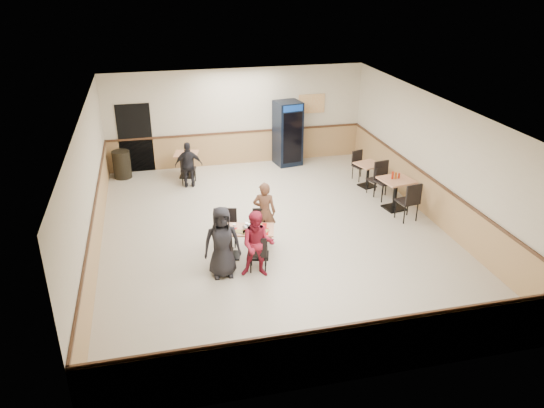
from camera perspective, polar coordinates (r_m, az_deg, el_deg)
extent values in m
plane|color=beige|center=(12.57, 0.26, -3.18)|extent=(10.00, 10.00, 0.00)
plane|color=silver|center=(11.49, 0.29, 10.19)|extent=(10.00, 10.00, 0.00)
plane|color=beige|center=(16.62, -3.82, 9.29)|extent=(8.00, 0.00, 8.00)
plane|color=beige|center=(7.72, 9.14, -10.04)|extent=(8.00, 0.00, 8.00)
plane|color=beige|center=(11.74, -19.07, 1.40)|extent=(0.00, 10.00, 10.00)
plane|color=beige|center=(13.41, 17.19, 4.49)|extent=(0.00, 10.00, 10.00)
cube|color=tan|center=(16.89, -3.72, 6.00)|extent=(7.98, 0.03, 1.00)
cube|color=tan|center=(13.76, 16.63, 0.57)|extent=(0.03, 9.98, 1.00)
cube|color=#472B19|center=(16.72, -3.76, 7.71)|extent=(7.98, 0.04, 0.06)
cube|color=black|center=(16.52, -14.49, 6.85)|extent=(1.00, 0.02, 2.10)
cube|color=orange|center=(17.05, 4.28, 10.71)|extent=(0.85, 0.02, 0.60)
cube|color=black|center=(11.66, -4.43, -5.52)|extent=(0.49, 0.49, 0.04)
cylinder|color=black|center=(11.51, -4.49, -4.14)|extent=(0.08, 0.08, 0.61)
cube|color=tan|center=(11.36, -4.54, -2.76)|extent=(0.76, 0.76, 0.04)
cube|color=black|center=(11.62, -1.36, -5.57)|extent=(0.49, 0.49, 0.04)
cylinder|color=black|center=(11.47, -1.37, -4.18)|extent=(0.08, 0.08, 0.61)
cube|color=tan|center=(11.32, -1.39, -2.79)|extent=(0.76, 0.76, 0.04)
imported|color=black|center=(10.65, -5.40, -4.10)|extent=(0.76, 0.51, 1.51)
imported|color=maroon|center=(10.62, -1.55, -4.37)|extent=(0.80, 0.69, 1.42)
imported|color=brown|center=(11.97, -0.82, -0.86)|extent=(0.60, 0.49, 1.43)
imported|color=black|center=(15.14, -8.95, 4.17)|extent=(0.80, 0.40, 1.32)
cube|color=#AF0D0B|center=(11.19, -1.42, -2.98)|extent=(0.46, 0.38, 0.02)
cube|color=#AF0D0B|center=(11.40, -1.59, -2.42)|extent=(0.46, 0.38, 0.02)
cube|color=#AF0D0B|center=(11.26, -4.82, -2.88)|extent=(0.46, 0.38, 0.02)
cylinder|color=white|center=(11.26, -5.04, -2.90)|extent=(0.21, 0.21, 0.01)
cube|color=tan|center=(11.26, -5.04, -2.85)|extent=(0.25, 0.17, 0.02)
cylinder|color=white|center=(11.43, -1.59, -2.38)|extent=(0.21, 0.21, 0.01)
cube|color=tan|center=(11.42, -1.59, -2.33)|extent=(0.27, 0.22, 0.02)
cylinder|color=white|center=(11.23, -0.95, -2.90)|extent=(0.21, 0.21, 0.01)
cube|color=tan|center=(11.22, -0.95, -2.85)|extent=(0.28, 0.26, 0.02)
cylinder|color=white|center=(11.16, -2.57, -3.10)|extent=(0.21, 0.21, 0.01)
cube|color=tan|center=(11.16, -2.57, -3.04)|extent=(0.25, 0.19, 0.02)
cylinder|color=white|center=(11.19, -3.48, -3.05)|extent=(0.21, 0.21, 0.01)
cube|color=tan|center=(11.18, -3.48, -2.99)|extent=(0.28, 0.25, 0.02)
cylinder|color=white|center=(11.11, -4.43, -3.06)|extent=(0.07, 0.07, 0.09)
cylinder|color=white|center=(11.15, -5.33, -2.99)|extent=(0.07, 0.07, 0.09)
cylinder|color=white|center=(11.43, -5.40, -2.26)|extent=(0.07, 0.07, 0.09)
cylinder|color=white|center=(11.36, -4.08, -2.38)|extent=(0.07, 0.07, 0.09)
cylinder|color=white|center=(11.19, -5.19, -2.86)|extent=(0.07, 0.07, 0.09)
cylinder|color=silver|center=(11.29, -2.43, -2.43)|extent=(0.07, 0.07, 0.12)
cylinder|color=silver|center=(11.34, -2.73, -2.32)|extent=(0.07, 0.07, 0.12)
cylinder|color=silver|center=(11.27, -2.32, -2.48)|extent=(0.07, 0.07, 0.12)
ellipsoid|color=silver|center=(11.29, -2.89, -2.53)|extent=(0.13, 0.13, 0.09)
cube|color=black|center=(14.18, 12.96, -0.39)|extent=(0.57, 0.57, 0.04)
cylinder|color=black|center=(14.02, 13.11, 1.07)|extent=(0.10, 0.10, 0.75)
cube|color=tan|center=(13.88, 13.26, 2.52)|extent=(0.89, 0.89, 0.04)
cube|color=black|center=(15.45, 10.17, 1.95)|extent=(0.52, 0.52, 0.04)
cylinder|color=black|center=(15.33, 10.26, 3.10)|extent=(0.08, 0.08, 0.62)
cube|color=tan|center=(15.22, 10.35, 4.22)|extent=(0.80, 0.80, 0.04)
cylinder|color=#AE250C|center=(13.83, 12.85, 3.04)|extent=(0.06, 0.06, 0.20)
cylinder|color=#B65D18|center=(13.88, 13.18, 3.01)|extent=(0.06, 0.06, 0.17)
cylinder|color=#AE250C|center=(13.92, 13.50, 2.98)|extent=(0.05, 0.05, 0.14)
cube|color=black|center=(16.14, -9.06, 3.03)|extent=(0.52, 0.52, 0.04)
cylinder|color=black|center=(16.02, -9.15, 4.20)|extent=(0.09, 0.09, 0.66)
cube|color=tan|center=(15.90, -9.23, 5.35)|extent=(0.81, 0.81, 0.04)
cube|color=black|center=(16.69, 1.69, 7.62)|extent=(0.87, 0.85, 2.00)
cube|color=black|center=(16.37, 2.23, 7.09)|extent=(0.61, 0.12, 1.58)
cube|color=navy|center=(16.11, 2.30, 10.23)|extent=(0.63, 0.12, 0.19)
cylinder|color=black|center=(16.33, -15.85, 4.11)|extent=(0.52, 0.52, 0.82)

